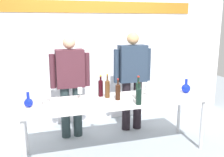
% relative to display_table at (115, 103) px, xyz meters
% --- Properties ---
extents(ground_plane, '(10.00, 10.00, 0.00)m').
position_rel_display_table_xyz_m(ground_plane, '(0.00, 0.00, -0.71)').
color(ground_plane, '#96A1AA').
extents(back_wall, '(5.39, 0.11, 3.00)m').
position_rel_display_table_xyz_m(back_wall, '(0.00, 1.32, 0.79)').
color(back_wall, white).
rests_on(back_wall, ground).
extents(display_table, '(2.54, 0.72, 0.77)m').
position_rel_display_table_xyz_m(display_table, '(0.00, 0.00, 0.00)').
color(display_table, white).
rests_on(display_table, ground).
extents(decanter_blue_left, '(0.11, 0.11, 0.19)m').
position_rel_display_table_xyz_m(decanter_blue_left, '(-1.14, 0.02, 0.12)').
color(decanter_blue_left, '#1124AE').
rests_on(decanter_blue_left, display_table).
extents(decanter_blue_right, '(0.13, 0.13, 0.21)m').
position_rel_display_table_xyz_m(decanter_blue_right, '(1.12, 0.02, 0.13)').
color(decanter_blue_right, '#0F24BE').
rests_on(decanter_blue_right, display_table).
extents(presenter_left, '(0.62, 0.22, 1.61)m').
position_rel_display_table_xyz_m(presenter_left, '(-0.51, 0.67, 0.21)').
color(presenter_left, '#253436').
rests_on(presenter_left, ground).
extents(presenter_right, '(0.65, 0.22, 1.65)m').
position_rel_display_table_xyz_m(presenter_right, '(0.51, 0.67, 0.24)').
color(presenter_right, black).
rests_on(presenter_right, ground).
extents(wine_bottle_0, '(0.07, 0.07, 0.31)m').
position_rel_display_table_xyz_m(wine_bottle_0, '(-0.15, 0.22, 0.19)').
color(wine_bottle_0, black).
rests_on(wine_bottle_0, display_table).
extents(wine_bottle_1, '(0.07, 0.07, 0.34)m').
position_rel_display_table_xyz_m(wine_bottle_1, '(-0.08, 0.12, 0.19)').
color(wine_bottle_1, '#513118').
rests_on(wine_bottle_1, display_table).
extents(wine_bottle_2, '(0.07, 0.07, 0.30)m').
position_rel_display_table_xyz_m(wine_bottle_2, '(0.22, -0.29, 0.18)').
color(wine_bottle_2, black).
rests_on(wine_bottle_2, display_table).
extents(wine_bottle_3, '(0.07, 0.07, 0.33)m').
position_rel_display_table_xyz_m(wine_bottle_3, '(0.30, -0.08, 0.19)').
color(wine_bottle_3, black).
rests_on(wine_bottle_3, display_table).
extents(wine_bottle_4, '(0.07, 0.07, 0.30)m').
position_rel_display_table_xyz_m(wine_bottle_4, '(0.03, -0.02, 0.18)').
color(wine_bottle_4, black).
rests_on(wine_bottle_4, display_table).
extents(wine_glass_left_0, '(0.07, 0.07, 0.16)m').
position_rel_display_table_xyz_m(wine_glass_left_0, '(-0.95, 0.05, 0.17)').
color(wine_glass_left_0, white).
rests_on(wine_glass_left_0, display_table).
extents(wine_glass_left_1, '(0.06, 0.06, 0.16)m').
position_rel_display_table_xyz_m(wine_glass_left_1, '(-0.45, 0.18, 0.17)').
color(wine_glass_left_1, white).
rests_on(wine_glass_left_1, display_table).
extents(wine_glass_left_2, '(0.06, 0.06, 0.15)m').
position_rel_display_table_xyz_m(wine_glass_left_2, '(-0.88, 0.16, 0.16)').
color(wine_glass_left_2, white).
rests_on(wine_glass_left_2, display_table).
extents(wine_glass_right_0, '(0.06, 0.06, 0.13)m').
position_rel_display_table_xyz_m(wine_glass_right_0, '(0.59, 0.25, 0.15)').
color(wine_glass_right_0, white).
rests_on(wine_glass_right_0, display_table).
extents(wine_glass_right_1, '(0.06, 0.06, 0.15)m').
position_rel_display_table_xyz_m(wine_glass_right_1, '(0.69, 0.30, 0.16)').
color(wine_glass_right_1, white).
rests_on(wine_glass_right_1, display_table).
extents(wine_glass_right_2, '(0.07, 0.07, 0.16)m').
position_rel_display_table_xyz_m(wine_glass_right_2, '(0.51, 0.05, 0.17)').
color(wine_glass_right_2, white).
rests_on(wine_glass_right_2, display_table).
extents(wine_glass_right_3, '(0.06, 0.06, 0.15)m').
position_rel_display_table_xyz_m(wine_glass_right_3, '(0.44, -0.22, 0.16)').
color(wine_glass_right_3, white).
rests_on(wine_glass_right_3, display_table).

